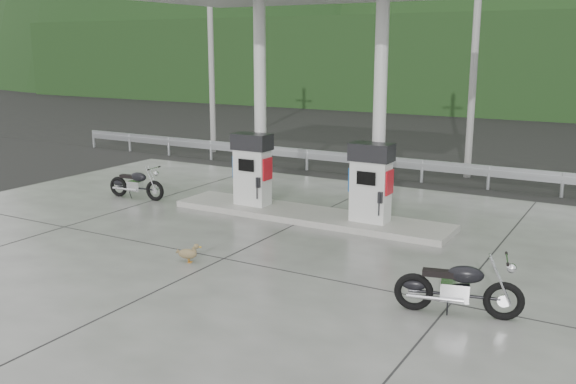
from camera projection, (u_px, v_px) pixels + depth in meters
The scene contains 15 objects.
ground at pixel (252, 246), 13.41m from camera, with size 160.00×160.00×0.00m, color black.
forecourt_apron at pixel (252, 246), 13.41m from camera, with size 18.00×14.00×0.02m, color #62625E.
pump_island at pixel (308, 215), 15.50m from camera, with size 7.00×1.40×0.15m, color gray.
gas_pump_left at pixel (252, 169), 16.07m from camera, with size 0.95×0.55×1.80m, color silver, non-canonical shape.
gas_pump_right at pixel (371, 183), 14.51m from camera, with size 0.95×0.55×1.80m, color silver, non-canonical shape.
canopy_column_left at pixel (260, 104), 16.05m from camera, with size 0.30×0.30×5.00m, color silver.
canopy_column_right at pixel (380, 110), 14.49m from camera, with size 0.30×0.30×5.00m, color silver.
guardrail at pixel (392, 157), 20.01m from camera, with size 26.00×0.16×1.42m, color #A6AAAE, non-canonical shape.
road at pixel (426, 162), 23.13m from camera, with size 60.00×7.00×0.01m, color black.
utility_pole_a at pixel (211, 48), 24.44m from camera, with size 0.22×0.22×8.00m, color gray.
utility_pole_b at pixel (475, 49), 19.57m from camera, with size 0.22×0.22×8.00m, color gray.
tree_band at pixel (527, 65), 38.08m from camera, with size 80.00×6.00×6.00m, color black.
motorcycle_left at pixel (136, 184), 17.45m from camera, with size 1.67×0.53×0.79m, color black, non-canonical shape.
motorcycle_right at pixel (458, 288), 9.86m from camera, with size 1.83×0.58×0.87m, color black, non-canonical shape.
duck at pixel (188, 254), 12.33m from camera, with size 0.45×0.13×0.33m, color brown, non-canonical shape.
Camera 1 is at (7.07, -10.73, 4.09)m, focal length 40.00 mm.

